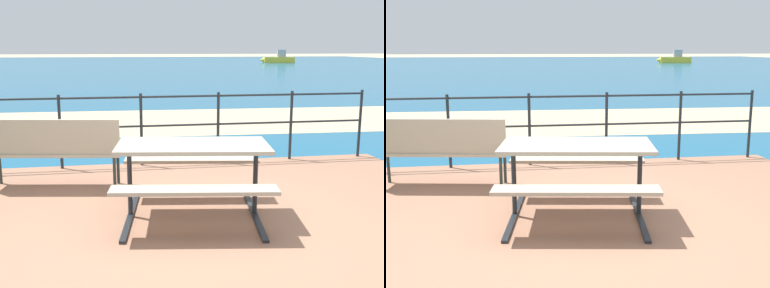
# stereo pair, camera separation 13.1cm
# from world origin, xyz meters

# --- Properties ---
(ground_plane) EXTENTS (240.00, 240.00, 0.00)m
(ground_plane) POSITION_xyz_m (0.00, 0.00, 0.00)
(ground_plane) COLOR tan
(patio_paving) EXTENTS (6.40, 5.20, 0.06)m
(patio_paving) POSITION_xyz_m (0.00, 0.00, 0.03)
(patio_paving) COLOR #996B51
(patio_paving) RESTS_ON ground
(sea_water) EXTENTS (90.00, 90.00, 0.01)m
(sea_water) POSITION_xyz_m (0.00, 40.00, 0.01)
(sea_water) COLOR #145B84
(sea_water) RESTS_ON ground
(beach_strip) EXTENTS (54.11, 6.04, 0.01)m
(beach_strip) POSITION_xyz_m (0.00, 7.06, 0.01)
(beach_strip) COLOR tan
(beach_strip) RESTS_ON ground
(picnic_table) EXTENTS (1.76, 1.67, 0.79)m
(picnic_table) POSITION_xyz_m (-0.20, 0.16, 0.66)
(picnic_table) COLOR tan
(picnic_table) RESTS_ON patio_paving
(park_bench) EXTENTS (1.75, 0.69, 0.91)m
(park_bench) POSITION_xyz_m (-1.76, 1.43, 0.61)
(park_bench) COLOR #BCAD93
(park_bench) RESTS_ON patio_paving
(railing_fence) EXTENTS (5.94, 0.04, 1.09)m
(railing_fence) POSITION_xyz_m (0.00, 2.46, 0.74)
(railing_fence) COLOR #1E2328
(railing_fence) RESTS_ON patio_paving
(boat_near) EXTENTS (4.08, 1.74, 1.50)m
(boat_near) POSITION_xyz_m (18.26, 48.60, 0.46)
(boat_near) COLOR yellow
(boat_near) RESTS_ON sea_water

